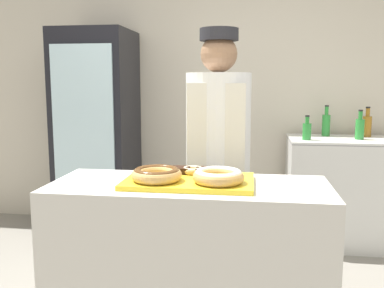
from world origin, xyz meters
name	(u,v)px	position (x,y,z in m)	size (l,w,h in m)	color
wall_back	(221,87)	(0.00, 2.13, 1.35)	(8.00, 0.06, 2.70)	beige
display_counter	(189,272)	(0.00, 0.00, 0.45)	(1.35, 0.54, 0.91)	beige
serving_tray	(189,181)	(0.00, 0.00, 0.92)	(0.62, 0.38, 0.02)	yellow
donut_chocolate_glaze	(157,174)	(-0.15, -0.06, 0.97)	(0.24, 0.24, 0.06)	tan
donut_light_glaze	(218,176)	(0.15, -0.06, 0.97)	(0.24, 0.24, 0.06)	tan
donut_mini_center	(193,170)	(0.00, 0.12, 0.95)	(0.11, 0.11, 0.03)	tan
brownie_back_left	(181,170)	(-0.06, 0.12, 0.95)	(0.09, 0.09, 0.03)	black
brownie_back_right	(205,171)	(0.06, 0.12, 0.95)	(0.09, 0.09, 0.03)	black
baker_person	(218,162)	(0.09, 0.64, 0.90)	(0.40, 0.40, 1.72)	#4C4C51
beverage_fridge	(97,133)	(-1.11, 1.74, 0.93)	(0.65, 0.67, 1.85)	black
chest_freezer	(346,191)	(1.12, 1.74, 0.46)	(0.99, 0.61, 0.92)	silver
bottle_amber	(367,125)	(1.30, 1.90, 1.02)	(0.08, 0.08, 0.26)	#99661E
bottle_green	(360,128)	(1.19, 1.71, 1.02)	(0.07, 0.07, 0.25)	#2D8C38
bottle_green_b	(326,124)	(0.95, 1.92, 1.03)	(0.07, 0.07, 0.27)	#2D8C38
bottle_green_b_b	(307,130)	(0.75, 1.62, 1.00)	(0.07, 0.07, 0.20)	#2D8C38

